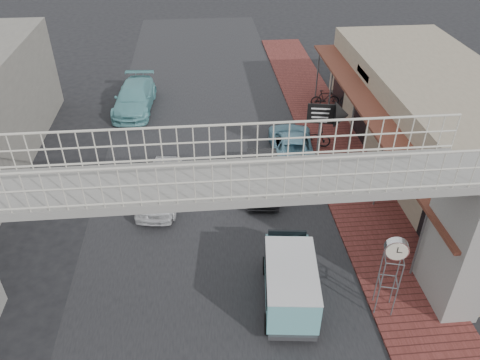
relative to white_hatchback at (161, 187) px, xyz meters
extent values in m
plane|color=black|center=(2.07, -2.29, -0.69)|extent=(120.00, 120.00, 0.00)
cube|color=black|center=(2.07, -2.29, -0.69)|extent=(10.00, 60.00, 0.01)
cube|color=brown|center=(8.57, 0.71, -0.64)|extent=(3.00, 40.00, 0.10)
cube|color=gray|center=(13.07, 1.71, 1.31)|extent=(6.00, 18.00, 4.00)
cube|color=brown|center=(9.77, 1.71, 2.21)|extent=(1.80, 18.00, 0.12)
cube|color=silver|center=(10.12, 5.21, 2.61)|extent=(0.08, 2.60, 0.90)
cube|color=#B21914|center=(10.12, -1.29, 2.61)|extent=(0.08, 2.20, 0.80)
cube|color=gray|center=(9.67, -6.29, 1.81)|extent=(1.20, 2.40, 5.00)
cube|color=gray|center=(2.07, -6.29, 4.43)|extent=(14.00, 2.00, 0.24)
cube|color=beige|center=(2.07, -5.34, 5.10)|extent=(14.00, 0.08, 1.10)
cube|color=beige|center=(2.07, -7.24, 5.10)|extent=(14.00, 0.08, 1.10)
imported|color=white|center=(0.00, 0.00, 0.00)|extent=(2.18, 4.26, 1.39)
imported|color=black|center=(4.41, 0.48, -0.04)|extent=(1.80, 4.08, 1.30)
imported|color=#679DB3|center=(6.24, 3.19, -0.07)|extent=(2.48, 4.68, 1.25)
imported|color=#6BB3B9|center=(-1.93, 9.11, 0.04)|extent=(2.40, 5.21, 1.47)
cylinder|color=black|center=(3.89, -4.70, -0.37)|extent=(0.29, 0.67, 0.65)
cylinder|color=black|center=(5.32, -4.86, -0.37)|extent=(0.29, 0.67, 0.65)
cylinder|color=black|center=(3.60, -7.18, -0.37)|extent=(0.29, 0.67, 0.65)
cylinder|color=black|center=(5.04, -7.34, -0.37)|extent=(0.29, 0.67, 0.65)
cube|color=#71BDC4|center=(4.43, -6.30, 0.40)|extent=(1.90, 3.11, 1.25)
cube|color=#71BDC4|center=(4.62, -4.60, 0.18)|extent=(1.58, 1.00, 0.83)
cube|color=black|center=(4.43, -6.30, 0.74)|extent=(1.87, 2.57, 0.46)
cube|color=silver|center=(4.43, -6.30, 1.04)|extent=(1.91, 3.12, 0.06)
imported|color=black|center=(7.37, 3.81, -0.08)|extent=(2.06, 1.17, 1.02)
imported|color=black|center=(9.17, 8.25, -0.08)|extent=(1.71, 0.52, 1.02)
cylinder|color=#59595B|center=(7.24, -6.38, 0.52)|extent=(0.04, 0.04, 2.23)
cylinder|color=#59595B|center=(7.75, -6.51, 0.52)|extent=(0.04, 0.04, 2.23)
cylinder|color=#59595B|center=(7.10, -6.89, 0.52)|extent=(0.04, 0.04, 2.23)
cylinder|color=#59595B|center=(7.62, -7.03, 0.52)|extent=(0.04, 0.04, 2.23)
cylinder|color=silver|center=(7.43, -6.70, 2.00)|extent=(0.76, 0.43, 0.72)
cylinder|color=beige|center=(7.39, -6.83, 2.00)|extent=(0.62, 0.18, 0.64)
cylinder|color=beige|center=(7.46, -6.57, 2.00)|extent=(0.62, 0.18, 0.64)
cylinder|color=#59595B|center=(7.27, 2.13, 0.94)|extent=(0.11, 0.11, 3.07)
cube|color=black|center=(7.26, 2.10, 2.06)|extent=(1.26, 0.29, 0.95)
cone|color=black|center=(8.15, 1.93, 2.06)|extent=(0.84, 1.26, 1.17)
cube|color=white|center=(7.20, 2.07, 2.00)|extent=(0.83, 0.16, 0.64)
camera|label=1|loc=(1.87, -16.44, 11.52)|focal=35.00mm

